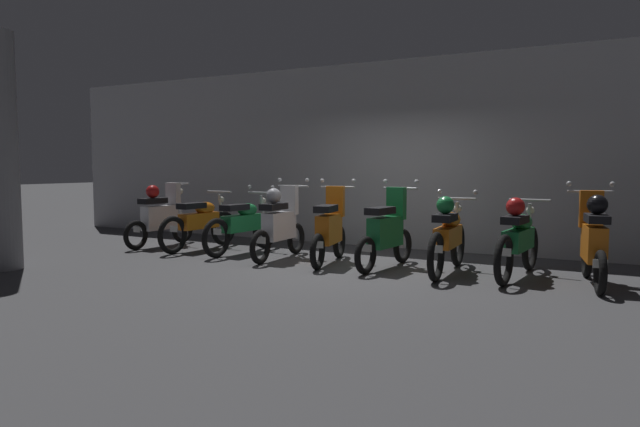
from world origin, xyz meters
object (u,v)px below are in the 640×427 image
(motorbike_slot_1, at_px, (200,222))
(motorbike_slot_4, at_px, (330,229))
(motorbike_slot_2, at_px, (243,224))
(motorbike_slot_8, at_px, (594,240))
(motorbike_slot_0, at_px, (161,216))
(motorbike_slot_6, at_px, (448,236))
(motorbike_slot_5, at_px, (387,232))
(motorbike_slot_3, at_px, (280,224))
(motorbike_slot_7, at_px, (518,239))

(motorbike_slot_1, bearing_deg, motorbike_slot_4, -4.63)
(motorbike_slot_2, bearing_deg, motorbike_slot_8, -1.64)
(motorbike_slot_1, bearing_deg, motorbike_slot_0, -178.31)
(motorbike_slot_1, relative_size, motorbike_slot_6, 1.00)
(motorbike_slot_8, bearing_deg, motorbike_slot_5, -178.35)
(motorbike_slot_0, bearing_deg, motorbike_slot_5, -2.21)
(motorbike_slot_0, bearing_deg, motorbike_slot_4, -3.05)
(motorbike_slot_0, height_order, motorbike_slot_5, motorbike_slot_5)
(motorbike_slot_5, bearing_deg, motorbike_slot_0, 177.79)
(motorbike_slot_0, bearing_deg, motorbike_slot_1, 1.69)
(motorbike_slot_0, height_order, motorbike_slot_2, motorbike_slot_0)
(motorbike_slot_0, relative_size, motorbike_slot_3, 1.00)
(motorbike_slot_8, bearing_deg, motorbike_slot_4, -178.49)
(motorbike_slot_2, relative_size, motorbike_slot_7, 1.00)
(motorbike_slot_5, height_order, motorbike_slot_8, same)
(motorbike_slot_4, bearing_deg, motorbike_slot_2, 172.06)
(motorbike_slot_6, height_order, motorbike_slot_7, motorbike_slot_6)
(motorbike_slot_1, bearing_deg, motorbike_slot_6, -2.44)
(motorbike_slot_4, relative_size, motorbike_slot_8, 1.00)
(motorbike_slot_2, distance_m, motorbike_slot_3, 0.95)
(motorbike_slot_0, relative_size, motorbike_slot_2, 0.86)
(motorbike_slot_6, relative_size, motorbike_slot_8, 1.17)
(motorbike_slot_5, relative_size, motorbike_slot_7, 0.86)
(motorbike_slot_0, relative_size, motorbike_slot_6, 0.86)
(motorbike_slot_0, relative_size, motorbike_slot_5, 1.00)
(motorbike_slot_7, bearing_deg, motorbike_slot_5, -175.69)
(motorbike_slot_4, bearing_deg, motorbike_slot_6, 0.83)
(motorbike_slot_7, bearing_deg, motorbike_slot_3, -177.60)
(motorbike_slot_0, height_order, motorbike_slot_1, motorbike_slot_0)
(motorbike_slot_8, bearing_deg, motorbike_slot_6, -177.80)
(motorbike_slot_4, bearing_deg, motorbike_slot_1, 175.37)
(motorbike_slot_5, height_order, motorbike_slot_6, motorbike_slot_5)
(motorbike_slot_2, bearing_deg, motorbike_slot_5, -4.90)
(motorbike_slot_1, distance_m, motorbike_slot_6, 4.56)
(motorbike_slot_1, distance_m, motorbike_slot_7, 5.47)
(motorbike_slot_6, bearing_deg, motorbike_slot_8, 2.20)
(motorbike_slot_0, xyz_separation_m, motorbike_slot_8, (7.29, -0.10, 0.00))
(motorbike_slot_4, xyz_separation_m, motorbike_slot_5, (0.92, 0.02, 0.00))
(motorbike_slot_0, height_order, motorbike_slot_6, motorbike_slot_0)
(motorbike_slot_2, xyz_separation_m, motorbike_slot_4, (1.81, -0.25, 0.04))
(motorbike_slot_3, height_order, motorbike_slot_6, motorbike_slot_3)
(motorbike_slot_3, height_order, motorbike_slot_7, motorbike_slot_3)
(motorbike_slot_1, xyz_separation_m, motorbike_slot_8, (6.38, -0.12, 0.08))
(motorbike_slot_6, xyz_separation_m, motorbike_slot_7, (0.91, 0.13, -0.00))
(motorbike_slot_1, distance_m, motorbike_slot_4, 2.74)
(motorbike_slot_5, relative_size, motorbike_slot_8, 1.01)
(motorbike_slot_2, distance_m, motorbike_slot_6, 3.65)
(motorbike_slot_1, relative_size, motorbike_slot_7, 1.00)
(motorbike_slot_4, bearing_deg, motorbike_slot_0, 176.95)
(motorbike_slot_0, xyz_separation_m, motorbike_slot_3, (2.73, -0.19, 0.00))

